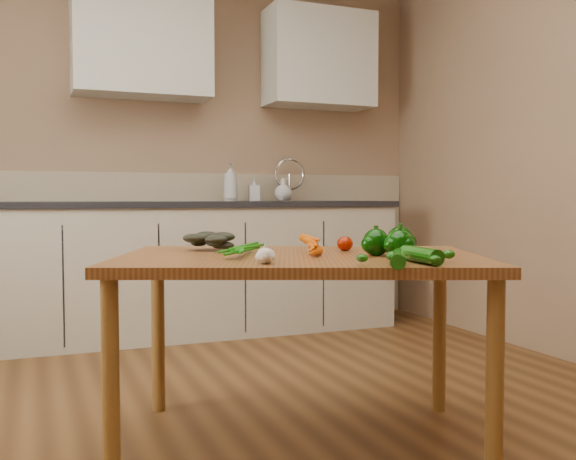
{
  "coord_description": "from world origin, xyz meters",
  "views": [
    {
      "loc": [
        -0.8,
        -2.06,
        0.93
      ],
      "look_at": [
        0.17,
        0.38,
        0.79
      ],
      "focal_mm": 40.0,
      "sensor_mm": 36.0,
      "label": 1
    }
  ],
  "objects_px": {
    "pepper_a": "(376,243)",
    "tomato_b": "(375,244)",
    "pepper_c": "(399,244)",
    "zucchini_a": "(421,255)",
    "soap_bottle_c": "(283,190)",
    "garlic_bulb": "(266,256)",
    "tomato_c": "(394,243)",
    "carrot_bunch": "(290,246)",
    "pepper_b": "(400,241)",
    "table": "(300,276)",
    "soap_bottle_b": "(254,189)",
    "zucchini_b": "(398,259)",
    "soap_bottle_a": "(230,182)",
    "tomato_a": "(345,244)",
    "leafy_greens": "(208,239)"
  },
  "relations": [
    {
      "from": "pepper_a",
      "to": "tomato_b",
      "type": "distance_m",
      "value": 0.19
    },
    {
      "from": "pepper_c",
      "to": "zucchini_a",
      "type": "xyz_separation_m",
      "value": [
        -0.04,
        -0.2,
        -0.02
      ]
    },
    {
      "from": "soap_bottle_c",
      "to": "tomato_b",
      "type": "height_order",
      "value": "soap_bottle_c"
    },
    {
      "from": "garlic_bulb",
      "to": "pepper_a",
      "type": "relative_size",
      "value": 0.63
    },
    {
      "from": "pepper_c",
      "to": "tomato_c",
      "type": "xyz_separation_m",
      "value": [
        0.12,
        0.24,
        -0.02
      ]
    },
    {
      "from": "carrot_bunch",
      "to": "pepper_b",
      "type": "bearing_deg",
      "value": 3.87
    },
    {
      "from": "table",
      "to": "soap_bottle_b",
      "type": "xyz_separation_m",
      "value": [
        0.58,
        2.22,
        0.35
      ]
    },
    {
      "from": "tomato_b",
      "to": "zucchini_b",
      "type": "relative_size",
      "value": 0.28
    },
    {
      "from": "soap_bottle_a",
      "to": "soap_bottle_c",
      "type": "height_order",
      "value": "soap_bottle_a"
    },
    {
      "from": "soap_bottle_a",
      "to": "pepper_b",
      "type": "relative_size",
      "value": 2.61
    },
    {
      "from": "pepper_c",
      "to": "zucchini_b",
      "type": "bearing_deg",
      "value": -122.27
    },
    {
      "from": "soap_bottle_b",
      "to": "zucchini_a",
      "type": "xyz_separation_m",
      "value": [
        -0.33,
        -2.64,
        -0.24
      ]
    },
    {
      "from": "table",
      "to": "garlic_bulb",
      "type": "height_order",
      "value": "garlic_bulb"
    },
    {
      "from": "garlic_bulb",
      "to": "tomato_a",
      "type": "distance_m",
      "value": 0.58
    },
    {
      "from": "pepper_a",
      "to": "zucchini_a",
      "type": "distance_m",
      "value": 0.29
    },
    {
      "from": "zucchini_b",
      "to": "soap_bottle_c",
      "type": "bearing_deg",
      "value": 76.29
    },
    {
      "from": "soap_bottle_a",
      "to": "pepper_c",
      "type": "height_order",
      "value": "soap_bottle_a"
    },
    {
      "from": "pepper_c",
      "to": "table",
      "type": "bearing_deg",
      "value": 143.3
    },
    {
      "from": "pepper_c",
      "to": "zucchini_b",
      "type": "distance_m",
      "value": 0.29
    },
    {
      "from": "soap_bottle_a",
      "to": "soap_bottle_b",
      "type": "height_order",
      "value": "soap_bottle_a"
    },
    {
      "from": "soap_bottle_c",
      "to": "carrot_bunch",
      "type": "height_order",
      "value": "soap_bottle_c"
    },
    {
      "from": "zucchini_a",
      "to": "garlic_bulb",
      "type": "bearing_deg",
      "value": 160.57
    },
    {
      "from": "soap_bottle_c",
      "to": "zucchini_b",
      "type": "xyz_separation_m",
      "value": [
        -0.64,
        -2.62,
        -0.24
      ]
    },
    {
      "from": "soap_bottle_b",
      "to": "garlic_bulb",
      "type": "distance_m",
      "value": 2.61
    },
    {
      "from": "pepper_b",
      "to": "pepper_a",
      "type": "bearing_deg",
      "value": -172.78
    },
    {
      "from": "soap_bottle_b",
      "to": "tomato_c",
      "type": "xyz_separation_m",
      "value": [
        -0.16,
        -2.2,
        -0.24
      ]
    },
    {
      "from": "leafy_greens",
      "to": "pepper_a",
      "type": "bearing_deg",
      "value": -41.81
    },
    {
      "from": "table",
      "to": "pepper_b",
      "type": "bearing_deg",
      "value": 3.22
    },
    {
      "from": "soap_bottle_a",
      "to": "zucchini_a",
      "type": "distance_m",
      "value": 2.61
    },
    {
      "from": "soap_bottle_a",
      "to": "tomato_c",
      "type": "distance_m",
      "value": 2.17
    },
    {
      "from": "garlic_bulb",
      "to": "pepper_b",
      "type": "xyz_separation_m",
      "value": [
        0.58,
        0.13,
        0.03
      ]
    },
    {
      "from": "tomato_a",
      "to": "zucchini_b",
      "type": "relative_size",
      "value": 0.28
    },
    {
      "from": "pepper_a",
      "to": "zucchini_b",
      "type": "bearing_deg",
      "value": -108.18
    },
    {
      "from": "table",
      "to": "tomato_c",
      "type": "bearing_deg",
      "value": 25.03
    },
    {
      "from": "pepper_b",
      "to": "tomato_a",
      "type": "bearing_deg",
      "value": 119.62
    },
    {
      "from": "tomato_b",
      "to": "pepper_c",
      "type": "bearing_deg",
      "value": -99.0
    },
    {
      "from": "soap_bottle_b",
      "to": "pepper_a",
      "type": "bearing_deg",
      "value": 94.96
    },
    {
      "from": "table",
      "to": "soap_bottle_c",
      "type": "xyz_separation_m",
      "value": [
        0.78,
        2.16,
        0.35
      ]
    },
    {
      "from": "garlic_bulb",
      "to": "tomato_a",
      "type": "height_order",
      "value": "tomato_a"
    },
    {
      "from": "soap_bottle_a",
      "to": "leafy_greens",
      "type": "bearing_deg",
      "value": -93.13
    },
    {
      "from": "tomato_b",
      "to": "zucchini_a",
      "type": "bearing_deg",
      "value": -100.26
    },
    {
      "from": "pepper_c",
      "to": "tomato_a",
      "type": "distance_m",
      "value": 0.32
    },
    {
      "from": "table",
      "to": "tomato_c",
      "type": "xyz_separation_m",
      "value": [
        0.42,
        0.02,
        0.11
      ]
    },
    {
      "from": "soap_bottle_b",
      "to": "leafy_greens",
      "type": "height_order",
      "value": "soap_bottle_b"
    },
    {
      "from": "pepper_b",
      "to": "tomato_b",
      "type": "distance_m",
      "value": 0.15
    },
    {
      "from": "pepper_b",
      "to": "zucchini_a",
      "type": "height_order",
      "value": "pepper_b"
    },
    {
      "from": "leafy_greens",
      "to": "tomato_c",
      "type": "relative_size",
      "value": 2.87
    },
    {
      "from": "carrot_bunch",
      "to": "pepper_c",
      "type": "relative_size",
      "value": 2.56
    },
    {
      "from": "table",
      "to": "soap_bottle_a",
      "type": "bearing_deg",
      "value": 101.87
    },
    {
      "from": "carrot_bunch",
      "to": "pepper_a",
      "type": "height_order",
      "value": "pepper_a"
    }
  ]
}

